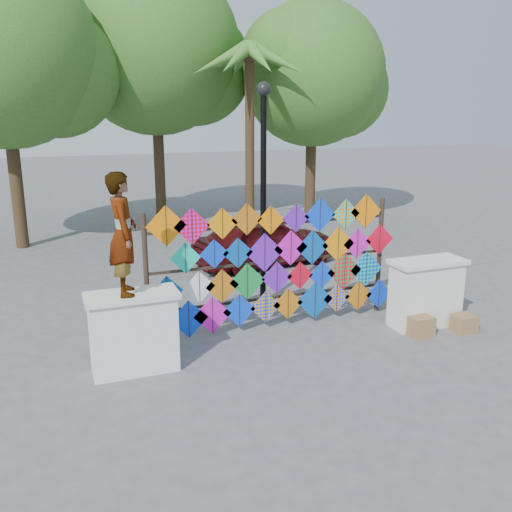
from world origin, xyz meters
name	(u,v)px	position (x,y,z in m)	size (l,w,h in m)	color
ground	(288,341)	(0.00, 0.00, 0.00)	(80.00, 80.00, 0.00)	slate
parapet_left	(134,332)	(-2.70, -0.20, 0.65)	(1.40, 0.65, 1.28)	white
parapet_right	(426,292)	(2.70, -0.20, 0.65)	(1.40, 0.65, 1.28)	white
kite_rack	(278,264)	(0.10, 0.72, 1.21)	(4.87, 0.24, 2.42)	#2F221A
tree_west	(6,53)	(-4.40, 9.03, 5.38)	(5.85, 5.20, 8.01)	#46361E
tree_mid	(157,49)	(0.11, 11.03, 5.77)	(6.30, 5.60, 8.61)	#46361E
tree_east	(315,75)	(5.09, 9.53, 4.99)	(5.40, 4.80, 7.42)	#46361E
palm_tree	(250,72)	(2.20, 8.00, 4.95)	(3.62, 3.62, 5.83)	#46361E
vendor_woman	(123,234)	(-2.77, -0.20, 2.20)	(0.67, 0.44, 1.84)	#99999E
sedan	(265,240)	(1.42, 4.76, 0.64)	(1.52, 3.79, 1.29)	#4E0D11
lamppost	(263,175)	(0.30, 2.00, 2.69)	(0.28, 0.28, 4.46)	black
cardboard_box_near	(420,326)	(2.32, -0.60, 0.18)	(0.41, 0.37, 0.37)	olive
cardboard_box_far	(464,323)	(3.19, -0.73, 0.16)	(0.38, 0.35, 0.32)	olive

